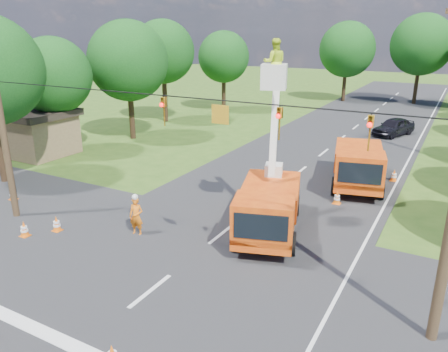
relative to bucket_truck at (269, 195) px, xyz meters
The scene contains 23 objects.
ground 14.07m from the bucket_truck, 96.74° to the left, with size 140.00×140.00×0.00m, color #2F5018.
road_main 14.07m from the bucket_truck, 96.74° to the left, with size 12.00×100.00×0.06m, color black.
road_cross 4.77m from the bucket_truck, 111.63° to the right, with size 56.00×10.00×0.07m, color black.
stop_bar 9.63m from the bucket_truck, 99.96° to the right, with size 9.00×0.45×0.02m, color silver.
edge_line 14.52m from the bucket_truck, 74.06° to the left, with size 0.12×90.00×0.02m, color silver.
bucket_truck is the anchor object (origin of this frame).
second_truck 8.20m from the bucket_truck, 75.78° to the left, with size 3.86×6.95×2.47m.
ground_worker 5.72m from the bucket_truck, 149.13° to the right, with size 0.62×0.41×1.71m, color orange.
distant_car 22.21m from the bucket_truck, 85.30° to the left, with size 1.76×4.37×1.49m, color black.
traffic_cone_2 5.20m from the bucket_truck, 69.32° to the left, with size 0.38×0.38×0.71m.
traffic_cone_3 9.32m from the bucket_truck, 151.81° to the right, with size 0.38×0.38×0.71m.
traffic_cone_4 10.50m from the bucket_truck, 148.81° to the right, with size 0.38×0.38×0.71m.
traffic_cone_5 13.47m from the bucket_truck, 167.70° to the right, with size 0.38×0.38×0.71m.
traffic_cone_6 10.57m from the bucket_truck, 69.13° to the left, with size 0.38×0.38×0.71m.
pole_left 12.20m from the bucket_truck, 159.64° to the right, with size 0.30×0.30×9.00m.
signal_span 5.89m from the bucket_truck, 81.95° to the right, with size 18.00×0.29×1.07m.
shed 20.02m from the bucket_truck, 168.86° to the left, with size 5.50×4.50×3.15m.
tree_left_c 19.14m from the bucket_truck, 164.98° to the left, with size 5.20×5.20×8.06m.
tree_left_d 20.35m from the bucket_truck, 146.86° to the left, with size 6.20×6.20×9.24m.
tree_left_e 26.11m from the bucket_truck, 135.91° to the left, with size 5.80×5.80×9.41m.
tree_left_f 30.90m from the bucket_truck, 122.44° to the left, with size 5.40×5.40×8.40m.
tree_far_a 39.68m from the bucket_truck, 99.69° to the left, with size 6.60×6.60×9.50m.
tree_far_b 41.20m from the bucket_truck, 88.09° to the left, with size 7.00×7.00×10.32m.
Camera 1 is at (8.30, -9.93, 8.37)m, focal length 35.00 mm.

